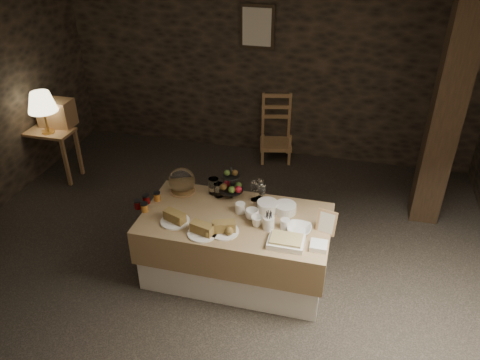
% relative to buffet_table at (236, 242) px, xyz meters
% --- Properties ---
extents(ground_plane, '(5.50, 5.00, 0.01)m').
position_rel_buffet_table_xyz_m(ground_plane, '(-0.25, 0.13, -0.39)').
color(ground_plane, black).
rests_on(ground_plane, ground).
extents(room_shell, '(5.52, 5.02, 2.60)m').
position_rel_buffet_table_xyz_m(room_shell, '(-0.25, 0.13, 1.17)').
color(room_shell, black).
rests_on(room_shell, ground).
extents(buffet_table, '(1.70, 0.90, 0.67)m').
position_rel_buffet_table_xyz_m(buffet_table, '(0.00, 0.00, 0.00)').
color(buffet_table, white).
rests_on(buffet_table, ground_plane).
extents(console_table, '(0.62, 0.35, 0.66)m').
position_rel_buffet_table_xyz_m(console_table, '(-2.75, 1.22, 0.15)').
color(console_table, olive).
rests_on(console_table, ground_plane).
extents(table_lamp, '(0.35, 0.35, 0.52)m').
position_rel_buffet_table_xyz_m(table_lamp, '(-2.70, 1.17, 0.67)').
color(table_lamp, tan).
rests_on(table_lamp, console_table).
extents(wine_rack, '(0.42, 0.26, 0.34)m').
position_rel_buffet_table_xyz_m(wine_rack, '(-2.70, 1.40, 0.45)').
color(wine_rack, olive).
rests_on(wine_rack, console_table).
extents(chair, '(0.50, 0.48, 0.71)m').
position_rel_buffet_table_xyz_m(chair, '(-0.07, 2.48, 0.01)').
color(chair, olive).
rests_on(chair, ground_plane).
extents(timber_column, '(0.30, 0.30, 2.60)m').
position_rel_buffet_table_xyz_m(timber_column, '(1.83, 1.48, 0.91)').
color(timber_column, black).
rests_on(timber_column, ground_plane).
extents(framed_picture, '(0.45, 0.04, 0.55)m').
position_rel_buffet_table_xyz_m(framed_picture, '(-0.40, 2.60, 1.36)').
color(framed_picture, black).
rests_on(framed_picture, room_shell).
extents(plate_stack_a, '(0.19, 0.19, 0.10)m').
position_rel_buffet_table_xyz_m(plate_stack_a, '(0.26, 0.17, 0.34)').
color(plate_stack_a, white).
rests_on(plate_stack_a, buffet_table).
extents(plate_stack_b, '(0.20, 0.20, 0.08)m').
position_rel_buffet_table_xyz_m(plate_stack_b, '(0.42, 0.19, 0.33)').
color(plate_stack_b, white).
rests_on(plate_stack_b, buffet_table).
extents(cutlery_holder, '(0.10, 0.10, 0.12)m').
position_rel_buffet_table_xyz_m(cutlery_holder, '(0.32, -0.09, 0.35)').
color(cutlery_holder, white).
rests_on(cutlery_holder, buffet_table).
extents(cup_a, '(0.14, 0.14, 0.10)m').
position_rel_buffet_table_xyz_m(cup_a, '(0.15, 0.02, 0.33)').
color(cup_a, white).
rests_on(cup_a, buffet_table).
extents(cup_b, '(0.11, 0.11, 0.10)m').
position_rel_buffet_table_xyz_m(cup_b, '(0.21, -0.07, 0.33)').
color(cup_b, white).
rests_on(cup_b, buffet_table).
extents(mug_c, '(0.09, 0.09, 0.09)m').
position_rel_buffet_table_xyz_m(mug_c, '(0.02, 0.09, 0.33)').
color(mug_c, white).
rests_on(mug_c, buffet_table).
extents(mug_d, '(0.08, 0.08, 0.09)m').
position_rel_buffet_table_xyz_m(mug_d, '(0.46, -0.05, 0.33)').
color(mug_d, white).
rests_on(mug_d, buffet_table).
extents(bowl, '(0.21, 0.21, 0.05)m').
position_rel_buffet_table_xyz_m(bowl, '(0.58, -0.06, 0.31)').
color(bowl, white).
rests_on(bowl, buffet_table).
extents(cake_dome, '(0.26, 0.26, 0.26)m').
position_rel_buffet_table_xyz_m(cake_dome, '(-0.62, 0.30, 0.39)').
color(cake_dome, olive).
rests_on(cake_dome, buffet_table).
extents(fruit_stand, '(0.23, 0.23, 0.33)m').
position_rel_buffet_table_xyz_m(fruit_stand, '(-0.12, 0.31, 0.42)').
color(fruit_stand, black).
rests_on(fruit_stand, buffet_table).
extents(bread_platter_left, '(0.26, 0.26, 0.11)m').
position_rel_buffet_table_xyz_m(bread_platter_left, '(-0.51, -0.20, 0.33)').
color(bread_platter_left, white).
rests_on(bread_platter_left, buffet_table).
extents(bread_platter_center, '(0.26, 0.26, 0.11)m').
position_rel_buffet_table_xyz_m(bread_platter_center, '(-0.22, -0.30, 0.33)').
color(bread_platter_center, white).
rests_on(bread_platter_center, buffet_table).
extents(bread_platter_right, '(0.26, 0.26, 0.11)m').
position_rel_buffet_table_xyz_m(bread_platter_right, '(-0.05, -0.23, 0.33)').
color(bread_platter_right, white).
rests_on(bread_platter_right, buffet_table).
extents(jam_jars, '(0.18, 0.26, 0.07)m').
position_rel_buffet_table_xyz_m(jam_jars, '(-0.86, -0.02, 0.32)').
color(jam_jars, '#510608').
rests_on(jam_jars, buffet_table).
extents(tart_dish, '(0.30, 0.22, 0.07)m').
position_rel_buffet_table_xyz_m(tart_dish, '(0.50, -0.27, 0.32)').
color(tart_dish, white).
rests_on(tart_dish, buffet_table).
extents(square_dish, '(0.14, 0.14, 0.04)m').
position_rel_buffet_table_xyz_m(square_dish, '(0.77, -0.25, 0.31)').
color(square_dish, white).
rests_on(square_dish, buffet_table).
extents(menu_frame, '(0.18, 0.11, 0.22)m').
position_rel_buffet_table_xyz_m(menu_frame, '(0.80, 0.00, 0.38)').
color(menu_frame, olive).
rests_on(menu_frame, buffet_table).
extents(storage_jar_a, '(0.10, 0.10, 0.16)m').
position_rel_buffet_table_xyz_m(storage_jar_a, '(-0.31, 0.35, 0.37)').
color(storage_jar_a, white).
rests_on(storage_jar_a, buffet_table).
extents(storage_jar_b, '(0.09, 0.09, 0.14)m').
position_rel_buffet_table_xyz_m(storage_jar_b, '(-0.25, 0.30, 0.36)').
color(storage_jar_b, white).
rests_on(storage_jar_b, buffet_table).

